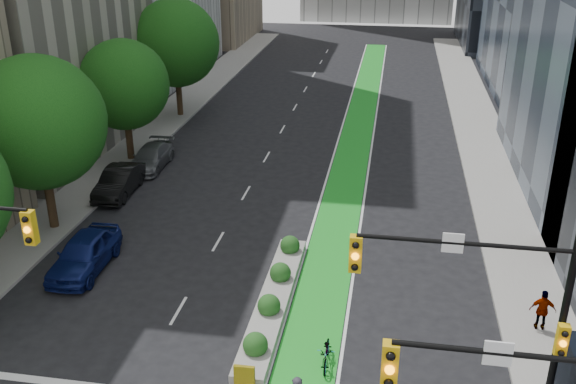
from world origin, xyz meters
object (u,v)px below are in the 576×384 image
(bicycle, at_px, (327,353))
(pedestrian_far, at_px, (543,310))
(median_planter, at_px, (274,297))
(parked_car_left_mid, at_px, (119,182))
(parked_car_left_near, at_px, (85,253))
(parked_car_left_far, at_px, (151,157))

(bicycle, xyz_separation_m, pedestrian_far, (7.75, 3.22, 0.51))
(median_planter, height_order, parked_car_left_mid, parked_car_left_mid)
(parked_car_left_mid, distance_m, pedestrian_far, 23.13)
(median_planter, distance_m, parked_car_left_mid, 14.41)
(parked_car_left_mid, bearing_deg, parked_car_left_near, -79.28)
(parked_car_left_far, xyz_separation_m, pedestrian_far, (20.71, -14.06, 0.29))
(pedestrian_far, bearing_deg, bicycle, 25.29)
(median_planter, xyz_separation_m, pedestrian_far, (10.26, -0.12, 0.60))
(pedestrian_far, bearing_deg, parked_car_left_far, -31.47)
(parked_car_left_near, relative_size, parked_car_left_mid, 1.04)
(median_planter, relative_size, parked_car_left_near, 2.13)
(parked_car_left_mid, height_order, pedestrian_far, pedestrian_far)
(parked_car_left_near, bearing_deg, pedestrian_far, -5.90)
(median_planter, bearing_deg, parked_car_left_near, 170.79)
(median_planter, distance_m, parked_car_left_far, 17.42)
(bicycle, height_order, pedestrian_far, pedestrian_far)
(median_planter, height_order, parked_car_left_far, parked_car_left_far)
(parked_car_left_far, bearing_deg, parked_car_left_near, -83.21)
(bicycle, bearing_deg, pedestrian_far, 20.91)
(bicycle, xyz_separation_m, parked_car_left_far, (-12.96, 17.28, 0.22))
(parked_car_left_near, relative_size, parked_car_left_far, 1.03)
(parked_car_left_far, bearing_deg, parked_car_left_mid, -94.14)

